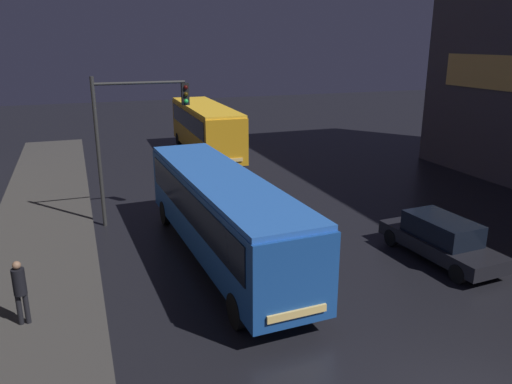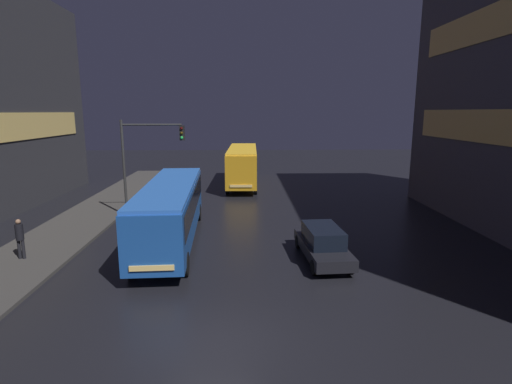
% 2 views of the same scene
% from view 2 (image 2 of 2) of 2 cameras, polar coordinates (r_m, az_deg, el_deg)
% --- Properties ---
extents(ground_plane, '(120.00, 120.00, 0.00)m').
position_cam_2_polar(ground_plane, '(12.46, -6.08, -20.85)').
color(ground_plane, black).
extents(sidewalk_left, '(4.00, 48.00, 0.15)m').
position_cam_2_polar(sidewalk_left, '(23.71, -26.50, -5.90)').
color(sidewalk_left, '#3D3A38').
rests_on(sidewalk_left, ground).
extents(bus_near, '(2.93, 11.60, 3.10)m').
position_cam_2_polar(bus_near, '(20.67, -12.05, -2.06)').
color(bus_near, '#194793').
rests_on(bus_near, ground).
extents(bus_far, '(2.74, 10.90, 3.43)m').
position_cam_2_polar(bus_far, '(36.23, -1.93, 4.24)').
color(bus_far, orange).
rests_on(bus_far, ground).
extents(car_taxi, '(2.03, 4.85, 1.54)m').
position_cam_2_polar(car_taxi, '(18.49, 9.50, -7.21)').
color(car_taxi, black).
rests_on(car_taxi, ground).
extents(pedestrian_far, '(0.47, 0.47, 1.83)m').
position_cam_2_polar(pedestrian_far, '(20.71, -30.68, -5.40)').
color(pedestrian_far, black).
rests_on(pedestrian_far, sidewalk_left).
extents(traffic_light_main, '(3.88, 0.35, 6.16)m').
position_cam_2_polar(traffic_light_main, '(25.58, -15.55, 5.57)').
color(traffic_light_main, '#2D2D2D').
rests_on(traffic_light_main, ground).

